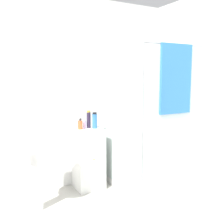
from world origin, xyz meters
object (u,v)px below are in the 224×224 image
Objects in this scene: sink at (35,153)px; lotion_bottle_white at (85,124)px; shampoo_bottle_blue at (95,121)px; shampoo_bottle_tall_black at (89,119)px; soap_dispenser at (80,125)px.

sink is 7.16× the size of lotion_bottle_white.
sink is at bearing -155.49° from lotion_bottle_white.
shampoo_bottle_blue is 1.56× the size of lotion_bottle_white.
shampoo_bottle_tall_black is at bearing 122.84° from shampoo_bottle_blue.
soap_dispenser is 0.67× the size of shampoo_bottle_blue.
shampoo_bottle_blue is (0.84, 0.27, 0.25)m from sink.
shampoo_bottle_tall_black is 0.09m from lotion_bottle_white.
lotion_bottle_white is (-0.07, -0.02, -0.06)m from shampoo_bottle_tall_black.
shampoo_bottle_tall_black is 1.69× the size of lotion_bottle_white.
shampoo_bottle_blue reaches higher than soap_dispenser.
sink is at bearing -154.88° from soap_dispenser.
soap_dispenser is at bearing -161.10° from lotion_bottle_white.
shampoo_bottle_tall_black is (0.78, 0.35, 0.26)m from sink.
shampoo_bottle_tall_black is 0.09m from shampoo_bottle_blue.
sink reaches higher than soap_dispenser.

